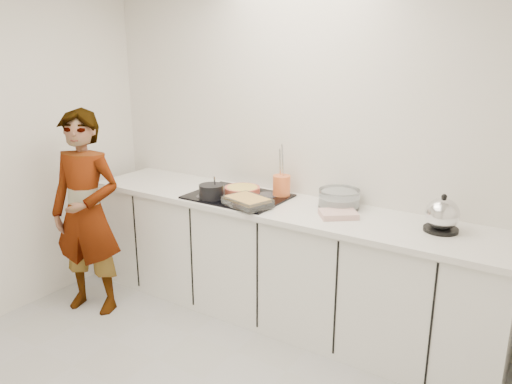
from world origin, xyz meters
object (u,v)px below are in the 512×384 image
Objects in this scene: utensil_crock at (282,186)px; kettle at (442,216)px; hob at (238,196)px; baking_dish at (248,201)px; saucepan at (211,191)px; tart_dish at (242,189)px; mixing_bowl at (339,199)px; cook at (86,213)px.

kettle is at bearing -5.09° from utensil_crock.
hob is 0.27m from baking_dish.
tart_dish is at bearing 65.99° from saucepan.
utensil_crock reaches higher than mixing_bowl.
utensil_crock reaches higher than baking_dish.
hob is 2.19× the size of mixing_bowl.
mixing_bowl is at bearing 9.40° from cook.
hob is at bearing 139.86° from baking_dish.
hob is 1.16m from cook.
saucepan is 0.61× the size of baking_dish.
utensil_crock is at bearing 18.04° from cook.
saucepan is (-0.13, -0.16, 0.06)m from hob.
saucepan is at bearing 177.90° from baking_dish.
saucepan reaches higher than utensil_crock.
mixing_bowl is 0.73m from kettle.
mixing_bowl is 0.21× the size of cook.
utensil_crock is (0.29, 0.11, 0.04)m from tart_dish.
cook is (-1.16, -0.48, -0.17)m from baking_dish.
utensil_crock is at bearing 174.91° from kettle.
utensil_crock is (0.40, 0.35, 0.02)m from saucepan.
tart_dish is at bearing 130.74° from baking_dish.
tart_dish is 0.34m from baking_dish.
hob is at bearing 51.31° from saucepan.
hob is 2.01× the size of tart_dish.
saucepan reaches higher than mixing_bowl.
cook is (-0.94, -0.74, -0.16)m from tart_dish.
cook reaches higher than utensil_crock.
mixing_bowl is (0.88, 0.34, -0.00)m from saucepan.
kettle reaches higher than baking_dish.
saucepan reaches higher than tart_dish.
saucepan is 1.34× the size of utensil_crock.
cook reaches higher than hob.
kettle reaches higher than mixing_bowl.
baking_dish is 0.37m from utensil_crock.
utensil_crock is (0.07, 0.36, 0.04)m from baking_dish.
cook is (-1.22, -0.84, -0.20)m from utensil_crock.
mixing_bowl is 1.28× the size of kettle.
mixing_bowl is 1.97× the size of utensil_crock.
saucepan is 0.98m from cook.
kettle reaches higher than tart_dish.
kettle reaches higher than saucepan.
mixing_bowl is (0.55, 0.35, 0.01)m from baking_dish.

